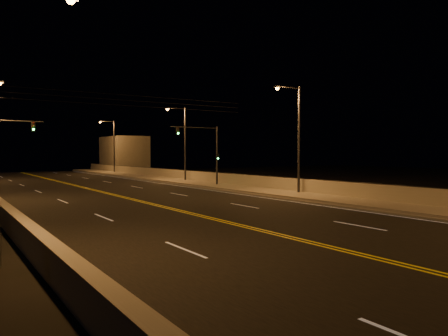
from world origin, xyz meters
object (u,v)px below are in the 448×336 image
streetlight_1 (296,132)px  traffic_signal_right (208,148)px  streetlight_4 (5,99)px  streetlight_3 (112,143)px  streetlight_2 (183,139)px

streetlight_1 → traffic_signal_right: streetlight_1 is taller
streetlight_1 → traffic_signal_right: (-1.52, 10.69, -1.17)m
traffic_signal_right → streetlight_4: bearing=-132.6°
streetlight_1 → traffic_signal_right: size_ratio=1.43×
streetlight_1 → streetlight_4: bearing=-153.0°
streetlight_1 → streetlight_3: 42.88m
streetlight_1 → streetlight_4: same height
streetlight_2 → streetlight_4: same height
streetlight_3 → traffic_signal_right: size_ratio=1.43×
streetlight_1 → streetlight_4: (-21.41, -10.92, 0.00)m
streetlight_3 → streetlight_4: size_ratio=1.00×
streetlight_2 → streetlight_3: bearing=90.0°
streetlight_4 → streetlight_1: bearing=27.0°
streetlight_3 → traffic_signal_right: bearing=-92.7°
streetlight_2 → streetlight_4: (-21.41, -29.66, 0.00)m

